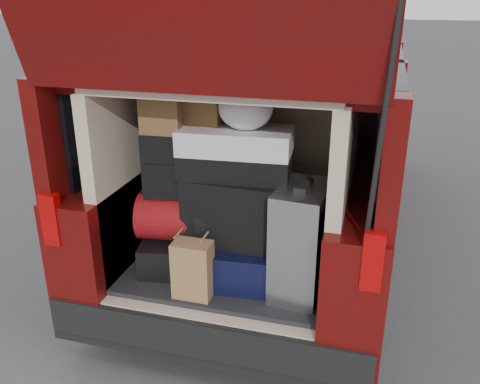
# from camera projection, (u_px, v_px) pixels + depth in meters

# --- Properties ---
(ground) EXTENTS (80.00, 80.00, 0.00)m
(ground) POSITION_uv_depth(u_px,v_px,m) (221.00, 358.00, 3.26)
(ground) COLOR #39393C
(ground) RESTS_ON ground
(minivan) EXTENTS (1.90, 5.35, 2.77)m
(minivan) POSITION_uv_depth(u_px,v_px,m) (282.00, 142.00, 4.57)
(minivan) COLOR black
(minivan) RESTS_ON ground
(load_floor) EXTENTS (1.24, 1.05, 0.55)m
(load_floor) POSITION_uv_depth(u_px,v_px,m) (233.00, 298.00, 3.40)
(load_floor) COLOR black
(load_floor) RESTS_ON ground
(black_hardshell) EXTENTS (0.46, 0.56, 0.20)m
(black_hardshell) POSITION_uv_depth(u_px,v_px,m) (174.00, 249.00, 3.25)
(black_hardshell) COLOR black
(black_hardshell) RESTS_ON load_floor
(navy_hardshell) EXTENTS (0.48, 0.57, 0.23)m
(navy_hardshell) POSITION_uv_depth(u_px,v_px,m) (239.00, 257.00, 3.12)
(navy_hardshell) COLOR black
(navy_hardshell) RESTS_ON load_floor
(silver_roller) EXTENTS (0.31, 0.45, 0.65)m
(silver_roller) POSITION_uv_depth(u_px,v_px,m) (301.00, 241.00, 2.87)
(silver_roller) COLOR white
(silver_roller) RESTS_ON load_floor
(kraft_bag) EXTENTS (0.22, 0.14, 0.34)m
(kraft_bag) POSITION_uv_depth(u_px,v_px,m) (193.00, 270.00, 2.88)
(kraft_bag) COLOR #976B44
(kraft_bag) RESTS_ON load_floor
(red_duffel) EXTENTS (0.48, 0.35, 0.29)m
(red_duffel) POSITION_uv_depth(u_px,v_px,m) (176.00, 217.00, 3.12)
(red_duffel) COLOR maroon
(red_duffel) RESTS_ON black_hardshell
(black_soft_case) EXTENTS (0.57, 0.36, 0.40)m
(black_soft_case) POSITION_uv_depth(u_px,v_px,m) (234.00, 209.00, 3.02)
(black_soft_case) COLOR black
(black_soft_case) RESTS_ON navy_hardshell
(backpack) EXTENTS (0.30, 0.21, 0.39)m
(backpack) POSITION_uv_depth(u_px,v_px,m) (167.00, 165.00, 3.00)
(backpack) COLOR black
(backpack) RESTS_ON red_duffel
(twotone_duffel) EXTENTS (0.66, 0.38, 0.29)m
(twotone_duffel) POSITION_uv_depth(u_px,v_px,m) (236.00, 152.00, 2.92)
(twotone_duffel) COLOR silver
(twotone_duffel) RESTS_ON black_soft_case
(grocery_sack_lower) EXTENTS (0.24, 0.20, 0.21)m
(grocery_sack_lower) POSITION_uv_depth(u_px,v_px,m) (163.00, 114.00, 2.91)
(grocery_sack_lower) COLOR brown
(grocery_sack_lower) RESTS_ON backpack
(grocery_sack_upper) EXTENTS (0.25, 0.20, 0.24)m
(grocery_sack_upper) POSITION_uv_depth(u_px,v_px,m) (203.00, 102.00, 2.94)
(grocery_sack_upper) COLOR brown
(grocery_sack_upper) RESTS_ON twotone_duffel
(plastic_bag_center) EXTENTS (0.34, 0.32, 0.24)m
(plastic_bag_center) POSITION_uv_depth(u_px,v_px,m) (246.00, 108.00, 2.79)
(plastic_bag_center) COLOR white
(plastic_bag_center) RESTS_ON twotone_duffel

